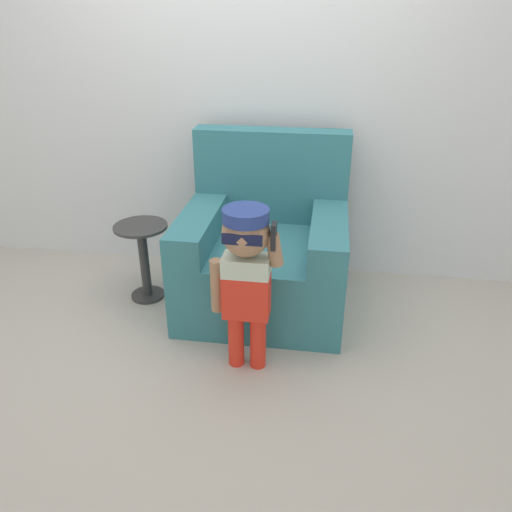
# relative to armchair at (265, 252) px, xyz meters

# --- Properties ---
(ground_plane) EXTENTS (10.00, 10.00, 0.00)m
(ground_plane) POSITION_rel_armchair_xyz_m (-0.25, -0.10, -0.36)
(ground_plane) COLOR #ADA89E
(wall_back) EXTENTS (10.00, 0.05, 2.60)m
(wall_back) POSITION_rel_armchair_xyz_m (-0.25, 0.53, 0.94)
(wall_back) COLOR silver
(wall_back) RESTS_ON ground_plane
(armchair) EXTENTS (1.01, 0.93, 1.07)m
(armchair) POSITION_rel_armchair_xyz_m (0.00, 0.00, 0.00)
(armchair) COLOR teal
(armchair) RESTS_ON ground_plane
(person_child) EXTENTS (0.37, 0.28, 0.91)m
(person_child) POSITION_rel_armchair_xyz_m (-0.01, -0.68, 0.25)
(person_child) COLOR red
(person_child) RESTS_ON ground_plane
(side_table) EXTENTS (0.34, 0.34, 0.52)m
(side_table) POSITION_rel_armchair_xyz_m (-0.79, -0.08, -0.04)
(side_table) COLOR #333333
(side_table) RESTS_ON ground_plane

